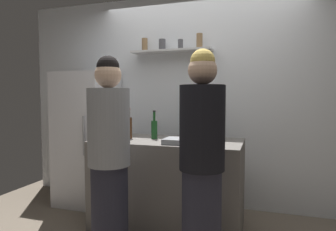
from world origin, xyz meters
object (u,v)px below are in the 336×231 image
Objects in this scene: baking_pan at (183,141)px; wine_bottle_dark_glass at (221,129)px; wine_bottle_pale_glass at (187,126)px; utensil_holder at (188,133)px; person_blonde at (202,164)px; water_bottle_plastic at (204,130)px; person_grey_hoodie at (109,160)px; wine_bottle_amber_glass at (129,127)px; refrigerator at (88,138)px; wine_bottle_green_glass at (154,129)px.

wine_bottle_dark_glass is (0.30, 0.39, 0.08)m from baking_pan.
wine_bottle_dark_glass is 0.37m from wine_bottle_pale_glass.
person_blonde is (0.30, -0.77, -0.13)m from utensil_holder.
wine_bottle_pale_glass is 0.20m from water_bottle_plastic.
utensil_holder is 0.13× the size of person_grey_hoodie.
water_bottle_plastic is at bearing 71.18° from baking_pan.
person_grey_hoodie reaches higher than wine_bottle_amber_glass.
wine_bottle_pale_glass is 0.20× the size of person_grey_hoodie.
person_grey_hoodie is at bearing -119.26° from utensil_holder.
water_bottle_plastic is 0.13× the size of person_grey_hoodie.
wine_bottle_amber_glass is 1.10× the size of wine_bottle_dark_glass.
wine_bottle_amber_glass is (0.77, -0.39, 0.21)m from refrigerator.
wine_bottle_dark_glass is at bearing 13.87° from wine_bottle_green_glass.
utensil_holder is at bearing 10.21° from wine_bottle_amber_glass.
wine_bottle_amber_glass is 0.96m from wine_bottle_dark_glass.
wine_bottle_amber_glass is 0.79m from water_bottle_plastic.
wine_bottle_pale_glass is at bearing 98.72° from baking_pan.
refrigerator reaches higher than baking_pan.
person_blonde is at bearing -68.97° from utensil_holder.
utensil_holder is 0.34m from wine_bottle_dark_glass.
utensil_holder is at bearing 9.53° from wine_bottle_green_glass.
wine_bottle_pale_glass is (-0.05, 0.13, 0.06)m from utensil_holder.
person_blonde is 1.01× the size of person_grey_hoodie.
wine_bottle_amber_glass reaches higher than baking_pan.
wine_bottle_dark_glass reaches higher than baking_pan.
water_bottle_plastic is at bearing 123.42° from person_grey_hoodie.
wine_bottle_amber_glass is at bearing -169.79° from utensil_holder.
person_grey_hoodie is (-0.11, -0.76, -0.18)m from wine_bottle_green_glass.
refrigerator is at bearing 173.39° from wine_bottle_pale_glass.
wine_bottle_green_glass is at bearing -170.47° from utensil_holder.
baking_pan is 0.20× the size of person_grey_hoodie.
refrigerator is 1.42m from utensil_holder.
baking_pan is at bearing 115.25° from person_grey_hoodie.
baking_pan is 0.29m from utensil_holder.
person_blonde reaches higher than wine_bottle_dark_glass.
person_blonde is (1.68, -1.05, 0.02)m from refrigerator.
person_blonde is at bearing -47.57° from wine_bottle_green_glass.
refrigerator is 1.52m from baking_pan.
utensil_holder is at bearing 92.94° from baking_pan.
refrigerator is 1.10m from wine_bottle_green_glass.
water_bottle_plastic is at bearing 16.48° from wine_bottle_green_glass.
wine_bottle_pale_glass is at bearing 111.09° from utensil_holder.
wine_bottle_pale_glass is at bearing 22.64° from wine_bottle_amber_glass.
wine_bottle_pale_glass is 1.05m from person_grey_hoodie.
wine_bottle_dark_glass is at bearing 6.18° from water_bottle_plastic.
person_grey_hoodie is at bearing -77.19° from wine_bottle_amber_glass.
refrigerator is 0.97× the size of person_blonde.
wine_bottle_amber_glass is at bearing 164.44° from baking_pan.
utensil_holder is (-0.01, 0.29, 0.04)m from baking_pan.
person_blonde reaches higher than utensil_holder.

